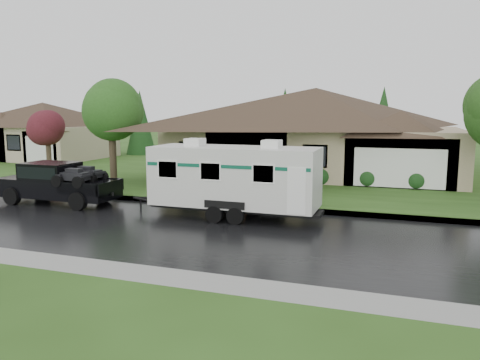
# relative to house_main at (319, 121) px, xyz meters

# --- Properties ---
(ground) EXTENTS (140.00, 140.00, 0.00)m
(ground) POSITION_rel_house_main_xyz_m (-2.29, -13.84, -3.59)
(ground) COLOR #2B4C18
(ground) RESTS_ON ground
(road) EXTENTS (140.00, 8.00, 0.01)m
(road) POSITION_rel_house_main_xyz_m (-2.29, -15.84, -3.59)
(road) COLOR black
(road) RESTS_ON ground
(curb) EXTENTS (140.00, 0.50, 0.15)m
(curb) POSITION_rel_house_main_xyz_m (-2.29, -11.59, -3.52)
(curb) COLOR gray
(curb) RESTS_ON ground
(lawn) EXTENTS (140.00, 26.00, 0.15)m
(lawn) POSITION_rel_house_main_xyz_m (-2.29, 1.16, -3.52)
(lawn) COLOR #2B4C18
(lawn) RESTS_ON ground
(house_main) EXTENTS (19.44, 10.80, 6.90)m
(house_main) POSITION_rel_house_main_xyz_m (0.00, 0.00, 0.00)
(house_main) COLOR tan
(house_main) RESTS_ON lawn
(house_far) EXTENTS (10.80, 8.64, 5.80)m
(house_far) POSITION_rel_house_main_xyz_m (-24.07, 2.02, -0.62)
(house_far) COLOR tan
(house_far) RESTS_ON lawn
(tree_left_green) EXTENTS (3.70, 3.70, 6.12)m
(tree_left_green) POSITION_rel_house_main_xyz_m (-11.06, -7.15, 0.80)
(tree_left_green) COLOR #382B1E
(tree_left_green) RESTS_ON lawn
(tree_red) EXTENTS (2.59, 2.59, 4.29)m
(tree_red) POSITION_rel_house_main_xyz_m (-17.20, -5.50, -0.47)
(tree_red) COLOR #382B1E
(tree_red) RESTS_ON lawn
(shrub_row) EXTENTS (13.60, 1.00, 1.00)m
(shrub_row) POSITION_rel_house_main_xyz_m (-0.29, -4.54, -2.94)
(shrub_row) COLOR #143814
(shrub_row) RESTS_ON lawn
(pickup_truck) EXTENTS (5.73, 2.18, 1.91)m
(pickup_truck) POSITION_rel_house_main_xyz_m (-9.91, -13.45, -2.57)
(pickup_truck) COLOR black
(pickup_truck) RESTS_ON ground
(travel_trailer) EXTENTS (7.07, 2.48, 3.17)m
(travel_trailer) POSITION_rel_house_main_xyz_m (-1.11, -13.45, -1.91)
(travel_trailer) COLOR silver
(travel_trailer) RESTS_ON ground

